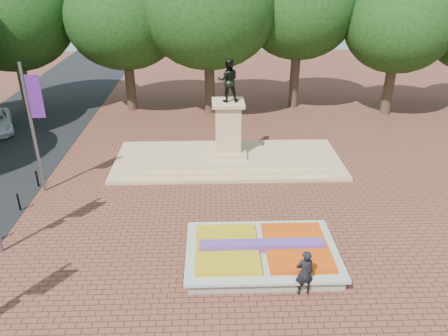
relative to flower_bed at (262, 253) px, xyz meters
name	(u,v)px	position (x,y,z in m)	size (l,w,h in m)	color
ground	(235,234)	(-1.03, 2.00, -0.38)	(90.00, 90.00, 0.00)	brown
flower_bed	(262,253)	(0.00, 0.00, 0.00)	(6.30, 4.30, 0.91)	gray
monument	(228,148)	(-1.03, 10.00, 0.50)	(14.00, 6.00, 6.40)	tan
tree_row_back	(253,28)	(1.31, 20.00, 6.29)	(44.80, 8.80, 10.43)	#3B2C20
pedestrian	(305,273)	(1.33, -2.04, 0.58)	(0.70, 0.46, 1.91)	black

